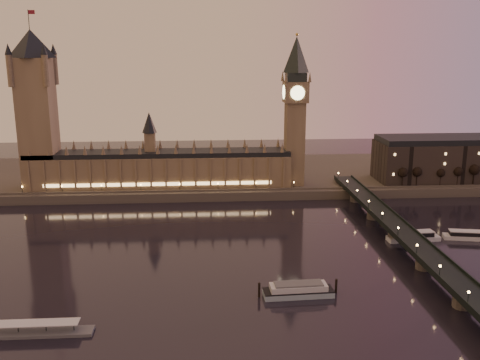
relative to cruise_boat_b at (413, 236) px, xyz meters
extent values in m
plane|color=black|center=(-101.76, -18.42, -2.29)|extent=(700.00, 700.00, 0.00)
cube|color=#423D35|center=(-71.76, 146.58, 0.71)|extent=(560.00, 130.00, 6.00)
cube|color=brown|center=(-141.76, 102.58, 14.71)|extent=(180.00, 26.00, 22.00)
cube|color=black|center=(-141.76, 102.58, 27.31)|extent=(180.00, 22.00, 3.20)
cube|color=#FFCC7F|center=(-141.76, 89.08, 8.71)|extent=(153.00, 0.25, 2.20)
cube|color=brown|center=(-221.76, 102.58, 47.71)|extent=(22.00, 22.00, 88.00)
cone|color=black|center=(-221.76, 102.58, 100.71)|extent=(31.68, 31.68, 18.00)
cylinder|color=black|center=(-221.76, 102.58, 115.71)|extent=(0.44, 0.44, 12.00)
cube|color=maroon|center=(-219.56, 102.58, 120.21)|extent=(4.00, 0.15, 2.50)
cube|color=brown|center=(-47.76, 102.58, 32.71)|extent=(13.00, 13.00, 58.00)
cube|color=brown|center=(-47.76, 102.58, 68.71)|extent=(16.00, 16.00, 14.00)
cylinder|color=#FFEAA5|center=(-47.76, 94.40, 68.71)|extent=(9.60, 0.35, 9.60)
cylinder|color=#FFEAA5|center=(-55.94, 102.58, 68.71)|extent=(0.35, 9.60, 9.60)
cube|color=black|center=(-47.76, 102.58, 78.71)|extent=(13.00, 13.00, 6.00)
cone|color=black|center=(-47.76, 102.58, 93.71)|extent=(17.68, 17.68, 24.00)
sphere|color=gold|center=(-47.76, 102.58, 106.71)|extent=(2.00, 2.00, 2.00)
cube|color=black|center=(-9.76, -18.42, 5.71)|extent=(13.00, 260.00, 2.00)
cube|color=black|center=(-16.06, -18.42, 7.21)|extent=(0.60, 260.00, 1.00)
cube|color=black|center=(-3.46, -18.42, 7.21)|extent=(0.60, 260.00, 1.00)
cube|color=black|center=(70.24, 108.58, 17.71)|extent=(110.00, 36.00, 28.00)
cube|color=black|center=(70.24, 108.58, 33.71)|extent=(108.00, 34.00, 4.00)
cylinder|color=black|center=(25.43, 90.58, 8.65)|extent=(0.70, 0.70, 9.87)
sphere|color=black|center=(25.43, 90.58, 13.80)|extent=(6.58, 6.58, 6.58)
cylinder|color=black|center=(38.98, 90.58, 8.65)|extent=(0.70, 0.70, 9.87)
sphere|color=black|center=(38.98, 90.58, 13.80)|extent=(6.58, 6.58, 6.58)
cylinder|color=black|center=(52.53, 90.58, 8.65)|extent=(0.70, 0.70, 9.87)
sphere|color=black|center=(52.53, 90.58, 13.80)|extent=(6.58, 6.58, 6.58)
cylinder|color=black|center=(66.07, 90.58, 8.65)|extent=(0.70, 0.70, 9.87)
sphere|color=black|center=(66.07, 90.58, 13.80)|extent=(6.58, 6.58, 6.58)
cylinder|color=black|center=(79.62, 90.58, 8.65)|extent=(0.70, 0.70, 9.87)
sphere|color=black|center=(79.62, 90.58, 13.80)|extent=(6.58, 6.58, 6.58)
cube|color=silver|center=(0.00, 0.00, -1.10)|extent=(28.54, 8.99, 2.38)
cube|color=black|center=(0.00, 0.00, 1.28)|extent=(21.16, 7.21, 2.38)
cube|color=silver|center=(0.00, 0.00, 2.69)|extent=(21.74, 7.53, 0.43)
cube|color=silver|center=(29.34, 0.12, -1.19)|extent=(24.76, 10.95, 2.20)
cube|color=black|center=(29.34, 0.12, 1.01)|extent=(18.42, 8.61, 2.20)
cube|color=silver|center=(29.34, 0.12, 2.31)|extent=(18.94, 8.96, 0.40)
cube|color=#91ACB8|center=(-72.74, -61.25, -1.11)|extent=(29.27, 9.47, 2.35)
cube|color=black|center=(-72.74, -61.25, 0.29)|extent=(29.27, 9.47, 0.45)
cube|color=silver|center=(-72.74, -61.25, 1.69)|extent=(23.81, 8.32, 2.35)
cube|color=#595B5E|center=(-72.74, -61.25, 3.18)|extent=(20.16, 7.25, 0.63)
cylinder|color=black|center=(-88.99, -61.01, 0.79)|extent=(0.99, 0.99, 6.15)
cylinder|color=black|center=(-56.49, -59.49, 0.79)|extent=(0.99, 0.99, 6.15)
cube|color=#595B5E|center=(-172.10, -85.30, -1.70)|extent=(41.04, 6.84, 1.17)
cube|color=silver|center=(-173.08, -85.30, 2.16)|extent=(33.22, 5.86, 0.29)
camera|label=1|loc=(-110.52, -262.57, 96.97)|focal=40.00mm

